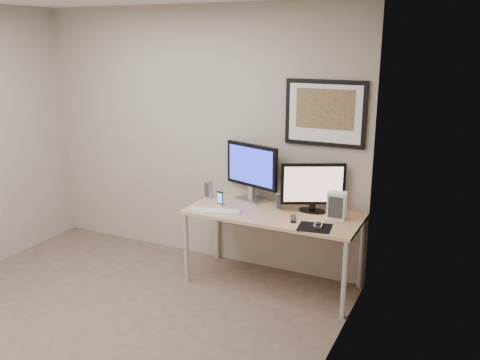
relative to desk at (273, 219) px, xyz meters
The scene contains 14 objects.
floor 1.81m from the desk, 126.53° to the right, with size 3.60×3.60×0.00m, color brown.
room 1.66m from the desk, 137.99° to the right, with size 3.60×3.60×3.60m.
desk is the anchor object (origin of this frame).
framed_art 1.07m from the desk, 43.46° to the left, with size 0.75×0.04×0.60m.
monitor_large 0.56m from the desk, 144.18° to the left, with size 0.60×0.28×0.56m.
monitor_tv 0.47m from the desk, 27.18° to the left, with size 0.54×0.29×0.46m.
speaker_left 0.78m from the desk, 169.26° to the left, with size 0.07×0.07×0.17m, color #B1B1B6.
speaker_right 0.18m from the desk, 82.67° to the left, with size 0.06×0.06×0.16m, color #B1B1B6.
phone_dock 0.55m from the desk, behind, with size 0.07×0.07×0.14m, color black.
keyboard 0.54m from the desk, 155.60° to the right, with size 0.48×0.13×0.02m, color silver.
mousepad 0.52m from the desk, 25.20° to the right, with size 0.28×0.25×0.00m, color black.
mouse 0.52m from the desk, 21.21° to the right, with size 0.06×0.11×0.04m, color black.
remote 0.27m from the desk, 26.27° to the right, with size 0.05×0.17×0.02m, color black.
fan_unit 0.60m from the desk, ahead, with size 0.16×0.12×0.24m, color silver.
Camera 1 is at (2.64, -2.76, 2.26)m, focal length 38.00 mm.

